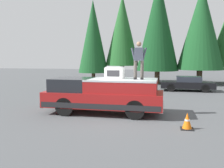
{
  "coord_description": "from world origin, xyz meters",
  "views": [
    {
      "loc": [
        -10.49,
        -2.0,
        2.6
      ],
      "look_at": [
        0.99,
        0.48,
        1.35
      ],
      "focal_mm": 38.94,
      "sensor_mm": 36.0,
      "label": 1
    }
  ],
  "objects_px": {
    "pickup_truck": "(104,95)",
    "traffic_cone": "(187,121)",
    "compressor_unit": "(115,73)",
    "person_on_truck_bed": "(139,59)",
    "parked_car_black": "(187,84)"
  },
  "relations": [
    {
      "from": "compressor_unit",
      "to": "traffic_cone",
      "type": "bearing_deg",
      "value": -122.9
    },
    {
      "from": "pickup_truck",
      "to": "traffic_cone",
      "type": "height_order",
      "value": "pickup_truck"
    },
    {
      "from": "parked_car_black",
      "to": "person_on_truck_bed",
      "type": "bearing_deg",
      "value": 162.0
    },
    {
      "from": "pickup_truck",
      "to": "parked_car_black",
      "type": "bearing_deg",
      "value": -26.89
    },
    {
      "from": "person_on_truck_bed",
      "to": "parked_car_black",
      "type": "bearing_deg",
      "value": -18.0
    },
    {
      "from": "compressor_unit",
      "to": "person_on_truck_bed",
      "type": "height_order",
      "value": "person_on_truck_bed"
    },
    {
      "from": "parked_car_black",
      "to": "traffic_cone",
      "type": "distance_m",
      "value": 10.99
    },
    {
      "from": "parked_car_black",
      "to": "traffic_cone",
      "type": "relative_size",
      "value": 6.61
    },
    {
      "from": "pickup_truck",
      "to": "compressor_unit",
      "type": "bearing_deg",
      "value": -72.78
    },
    {
      "from": "person_on_truck_bed",
      "to": "parked_car_black",
      "type": "xyz_separation_m",
      "value": [
        9.1,
        -2.96,
        -1.97
      ]
    },
    {
      "from": "pickup_truck",
      "to": "compressor_unit",
      "type": "xyz_separation_m",
      "value": [
        0.15,
        -0.49,
        1.05
      ]
    },
    {
      "from": "pickup_truck",
      "to": "traffic_cone",
      "type": "distance_m",
      "value": 4.13
    },
    {
      "from": "pickup_truck",
      "to": "parked_car_black",
      "type": "height_order",
      "value": "pickup_truck"
    },
    {
      "from": "pickup_truck",
      "to": "traffic_cone",
      "type": "bearing_deg",
      "value": -117.36
    },
    {
      "from": "compressor_unit",
      "to": "pickup_truck",
      "type": "bearing_deg",
      "value": 107.22
    }
  ]
}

